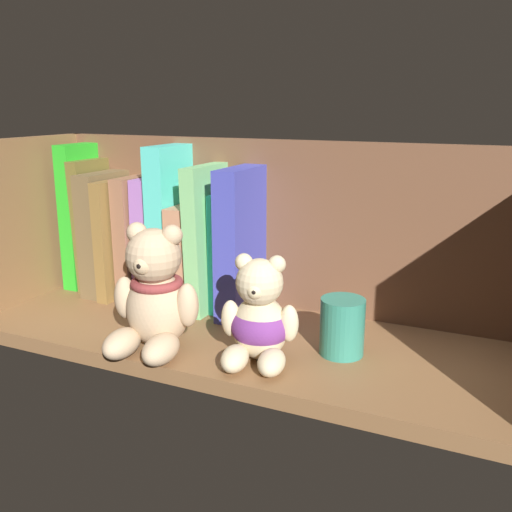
{
  "coord_description": "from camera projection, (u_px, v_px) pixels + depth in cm",
  "views": [
    {
      "loc": [
        29.69,
        -61.62,
        31.48
      ],
      "look_at": [
        1.68,
        0.0,
        12.99
      ],
      "focal_mm": 39.64,
      "sensor_mm": 36.0,
      "label": 1
    }
  ],
  "objects": [
    {
      "name": "teddy_bear_smaller",
      "position": [
        259.0,
        320.0,
        0.66
      ],
      "size": [
        9.51,
        10.17,
        12.77
      ],
      "color": "beige",
      "rests_on": "shelf_board"
    },
    {
      "name": "shelf_board",
      "position": [
        244.0,
        343.0,
        0.74
      ],
      "size": [
        72.51,
        24.39,
        2.0
      ],
      "primitive_type": "cube",
      "color": "brown",
      "rests_on": "ground"
    },
    {
      "name": "book_3",
      "position": [
        128.0,
        235.0,
        0.89
      ],
      "size": [
        1.9,
        14.81,
        18.22
      ],
      "primitive_type": "cube",
      "color": "brown",
      "rests_on": "shelf_board"
    },
    {
      "name": "book_6",
      "position": [
        176.0,
        224.0,
        0.85
      ],
      "size": [
        3.12,
        11.75,
        23.51
      ],
      "primitive_type": "cube",
      "color": "#4ACEBE",
      "rests_on": "shelf_board"
    },
    {
      "name": "teddy_bear_larger",
      "position": [
        154.0,
        297.0,
        0.69
      ],
      "size": [
        11.46,
        11.76,
        15.56
      ],
      "color": "tan",
      "rests_on": "shelf_board"
    },
    {
      "name": "pillar_candle",
      "position": [
        343.0,
        326.0,
        0.68
      ],
      "size": [
        5.35,
        5.35,
        6.98
      ],
      "primitive_type": "cylinder",
      "color": "#2D7A66",
      "rests_on": "shelf_board"
    },
    {
      "name": "book_1",
      "position": [
        98.0,
        224.0,
        0.91
      ],
      "size": [
        2.59,
        9.88,
        20.85
      ],
      "primitive_type": "cube",
      "rotation": [
        0.0,
        -0.03,
        0.0
      ],
      "color": "brown",
      "rests_on": "shelf_board"
    },
    {
      "name": "shelf_back_panel",
      "position": [
        282.0,
        232.0,
        0.82
      ],
      "size": [
        74.91,
        1.2,
        26.43
      ],
      "primitive_type": "cube",
      "color": "brown",
      "rests_on": "ground"
    },
    {
      "name": "book_10",
      "position": [
        247.0,
        240.0,
        0.81
      ],
      "size": [
        3.42,
        14.7,
        20.95
      ],
      "primitive_type": "cube",
      "color": "#3D41AA",
      "rests_on": "shelf_board"
    },
    {
      "name": "book_8",
      "position": [
        214.0,
        236.0,
        0.83
      ],
      "size": [
        2.81,
        14.2,
        21.06
      ],
      "primitive_type": "cube",
      "rotation": [
        0.0,
        -0.03,
        0.0
      ],
      "color": "#76BE75",
      "rests_on": "shelf_board"
    },
    {
      "name": "book_5",
      "position": [
        158.0,
        237.0,
        0.87
      ],
      "size": [
        3.38,
        10.07,
        18.69
      ],
      "primitive_type": "cube",
      "rotation": [
        0.0,
        0.02,
        0.0
      ],
      "color": "#9A62B4",
      "rests_on": "shelf_board"
    },
    {
      "name": "book_0",
      "position": [
        84.0,
        216.0,
        0.92
      ],
      "size": [
        2.89,
        9.12,
        23.16
      ],
      "primitive_type": "cube",
      "rotation": [
        0.0,
        0.01,
        0.0
      ],
      "color": "green",
      "rests_on": "shelf_board"
    },
    {
      "name": "shelf_side_panel_left",
      "position": [
        24.0,
        227.0,
        0.86
      ],
      "size": [
        1.6,
        26.79,
        26.43
      ],
      "primitive_type": "cube",
      "color": "brown",
      "rests_on": "ground"
    },
    {
      "name": "book_4",
      "position": [
        141.0,
        235.0,
        0.88
      ],
      "size": [
        2.47,
        11.39,
        18.66
      ],
      "primitive_type": "cube",
      "color": "#8E5E43",
      "rests_on": "shelf_board"
    },
    {
      "name": "book_7",
      "position": [
        197.0,
        253.0,
        0.85
      ],
      "size": [
        3.2,
        12.85,
        15.16
      ],
      "primitive_type": "cube",
      "color": "tan",
      "rests_on": "shelf_board"
    },
    {
      "name": "book_2",
      "position": [
        113.0,
        231.0,
        0.9
      ],
      "size": [
        3.35,
        13.62,
        19.06
      ],
      "primitive_type": "cube",
      "color": "brown",
      "rests_on": "shelf_board"
    },
    {
      "name": "book_9",
      "position": [
        229.0,
        250.0,
        0.82
      ],
      "size": [
        1.85,
        9.69,
        17.2
      ],
      "primitive_type": "cube",
      "color": "#29BDAB",
      "rests_on": "shelf_board"
    }
  ]
}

